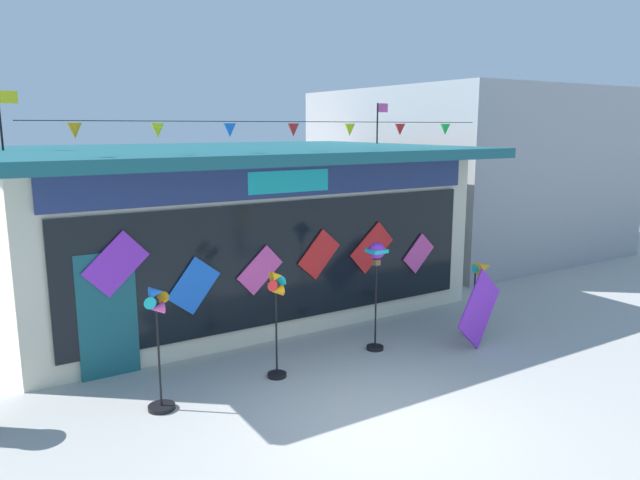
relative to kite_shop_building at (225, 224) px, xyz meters
The scene contains 8 objects.
ground_plane 6.54m from the kite_shop_building, 95.60° to the right, with size 80.00×80.00×0.00m, color #ADAAA5.
kite_shop_building is the anchor object (origin of this frame).
wind_spinner_far_left 5.37m from the kite_shop_building, 122.95° to the right, with size 0.40×0.38×1.79m.
wind_spinner_left 4.52m from the kite_shop_building, 103.16° to the right, with size 0.40×0.30×1.73m.
wind_spinner_center_left 4.34m from the kite_shop_building, 76.60° to the right, with size 0.31×0.31×1.93m.
wind_spinner_center_right 5.64m from the kite_shop_building, 55.36° to the right, with size 0.61×0.31×1.41m.
display_kite_on_ground 5.81m from the kite_shop_building, 61.29° to the right, with size 0.69×0.03×1.26m, color purple.
neighbour_building 9.25m from the kite_shop_building, 10.94° to the left, with size 7.21×7.86×5.00m, color #99999E.
Camera 1 is at (-4.47, -5.87, 3.89)m, focal length 33.24 mm.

